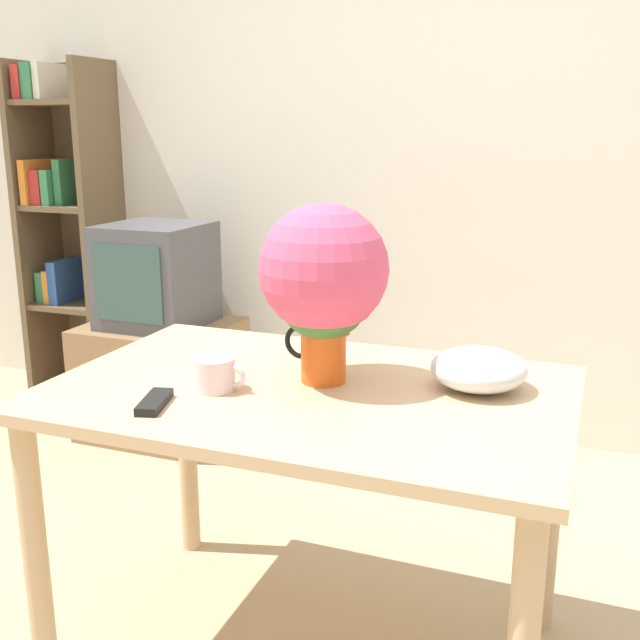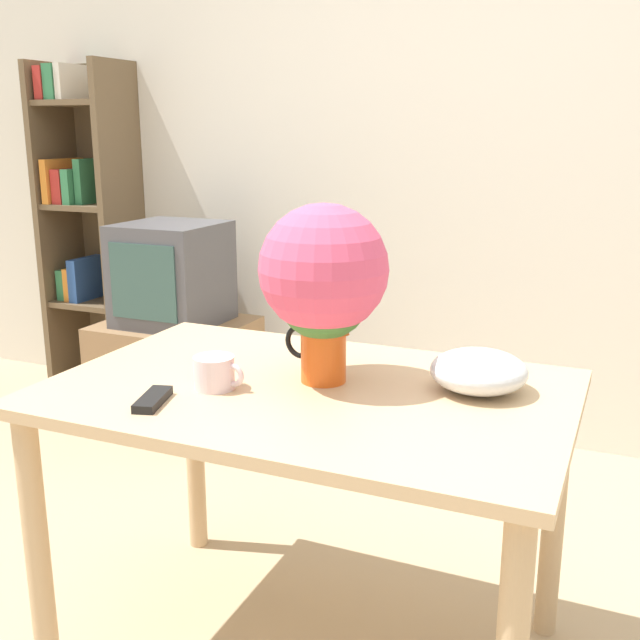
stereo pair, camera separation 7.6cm
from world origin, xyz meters
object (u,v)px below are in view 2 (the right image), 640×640
at_px(white_bowl, 479,371).
at_px(tv_set, 172,274).
at_px(flower_vase, 323,279).
at_px(coffee_mug, 215,373).

bearing_deg(white_bowl, tv_set, 146.61).
bearing_deg(flower_vase, coffee_mug, -144.60).
distance_m(flower_vase, white_bowl, 0.43).
relative_size(coffee_mug, white_bowl, 0.56).
distance_m(coffee_mug, tv_set, 1.64).
bearing_deg(coffee_mug, flower_vase, 35.40).
height_order(flower_vase, coffee_mug, flower_vase).
bearing_deg(coffee_mug, tv_set, 127.98).
bearing_deg(tv_set, white_bowl, -33.39).
bearing_deg(coffee_mug, white_bowl, 21.87).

